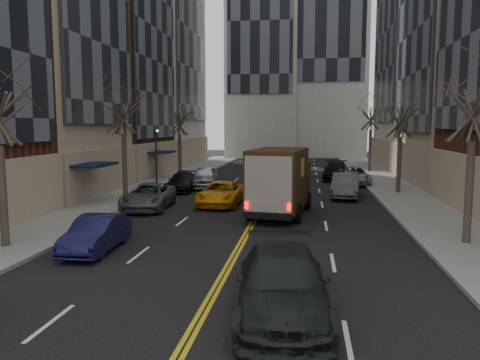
{
  "coord_description": "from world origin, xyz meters",
  "views": [
    {
      "loc": [
        2.53,
        -8.01,
        4.72
      ],
      "look_at": [
        -0.5,
        13.24,
        2.2
      ],
      "focal_mm": 35.0,
      "sensor_mm": 36.0,
      "label": 1
    }
  ],
  "objects_px": {
    "ups_truck": "(280,182)",
    "observer_sedan": "(282,284)",
    "pedestrian": "(269,206)",
    "taxi": "(221,194)"
  },
  "relations": [
    {
      "from": "ups_truck",
      "to": "observer_sedan",
      "type": "distance_m",
      "value": 13.07
    },
    {
      "from": "observer_sedan",
      "to": "pedestrian",
      "type": "bearing_deg",
      "value": 91.5
    },
    {
      "from": "ups_truck",
      "to": "pedestrian",
      "type": "height_order",
      "value": "ups_truck"
    },
    {
      "from": "taxi",
      "to": "pedestrian",
      "type": "distance_m",
      "value": 5.95
    },
    {
      "from": "pedestrian",
      "to": "taxi",
      "type": "bearing_deg",
      "value": 47.39
    },
    {
      "from": "ups_truck",
      "to": "pedestrian",
      "type": "distance_m",
      "value": 2.49
    },
    {
      "from": "ups_truck",
      "to": "pedestrian",
      "type": "xyz_separation_m",
      "value": [
        -0.39,
        -2.29,
        -0.9
      ]
    },
    {
      "from": "taxi",
      "to": "ups_truck",
      "type": "bearing_deg",
      "value": -34.77
    },
    {
      "from": "ups_truck",
      "to": "taxi",
      "type": "relative_size",
      "value": 1.34
    },
    {
      "from": "ups_truck",
      "to": "pedestrian",
      "type": "relative_size",
      "value": 3.82
    }
  ]
}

